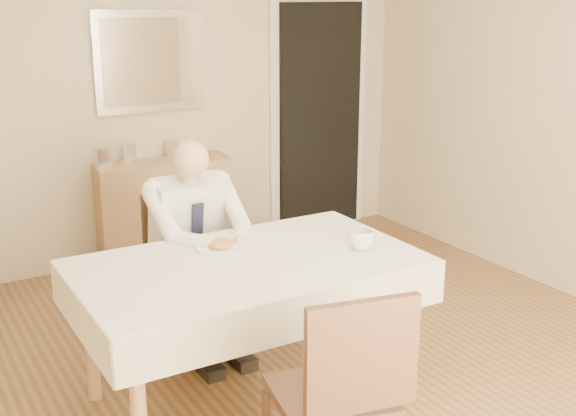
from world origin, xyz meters
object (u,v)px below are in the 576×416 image
chair_far (183,256)px  dining_table (248,276)px  coffee_mug (361,240)px  seated_man (200,239)px  sideboard (165,212)px  chair_near (343,388)px

chair_far → dining_table: bearing=-95.1°
coffee_mug → seated_man: bearing=128.3°
seated_man → sideboard: bearing=77.0°
sideboard → seated_man: bearing=-98.2°
chair_far → sideboard: chair_far is taller
dining_table → seated_man: seated_man is taller
dining_table → chair_near: (-0.07, -0.96, -0.12)m
dining_table → seated_man: 0.59m
seated_man → coffee_mug: bearing=-51.7°
seated_man → sideboard: 1.56m
coffee_mug → chair_near: bearing=-129.4°
dining_table → chair_far: 0.90m
chair_far → coffee_mug: bearing=-65.4°
seated_man → coffee_mug: (0.59, -0.75, 0.11)m
chair_near → coffee_mug: chair_near is taller
chair_far → chair_near: size_ratio=0.92×
chair_far → seated_man: 0.35m
dining_table → sideboard: (0.34, 2.09, -0.26)m
dining_table → chair_far: chair_far is taller
chair_near → coffee_mug: bearing=62.2°
dining_table → chair_near: bearing=-94.5°
dining_table → chair_near: chair_near is taller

